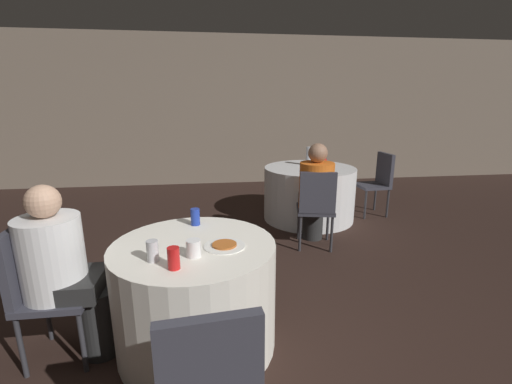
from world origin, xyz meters
TOP-DOWN VIEW (x-y plane):
  - ground_plane at (0.00, 0.00)m, footprint 16.00×16.00m
  - wall_back at (0.00, 4.82)m, footprint 16.00×0.06m
  - table_near at (-0.17, 0.06)m, footprint 1.04×1.04m
  - table_far at (1.29, 2.46)m, footprint 1.24×1.24m
  - chair_near_west at (-1.10, 0.06)m, footprint 0.41×0.40m
  - chair_far_east at (2.32, 2.52)m, footprint 0.43×0.42m
  - chair_far_south at (1.07, 1.45)m, footprint 0.47×0.48m
  - person_white_shirt at (-0.95, 0.06)m, footprint 0.52×0.37m
  - person_orange_shirt at (1.11, 1.60)m, footprint 0.42×0.52m
  - pizza_plate_near at (0.02, -0.00)m, footprint 0.26×0.26m
  - soda_can_silver at (-0.38, -0.15)m, footprint 0.07×0.07m
  - soda_can_red at (-0.26, -0.26)m, footprint 0.07×0.07m
  - soda_can_blue at (-0.17, 0.41)m, footprint 0.07×0.07m
  - cup_near at (-0.16, -0.12)m, footprint 0.09×0.09m
  - bottle_far at (1.32, 2.63)m, footprint 0.09×0.09m
  - cup_far at (1.52, 2.61)m, footprint 0.09×0.09m

SIDE VIEW (x-z plane):
  - ground_plane at x=0.00m, z-range 0.00..0.00m
  - table_near at x=-0.17m, z-range 0.00..0.73m
  - table_far at x=1.29m, z-range 0.00..0.73m
  - chair_near_west at x=-1.10m, z-range 0.09..0.98m
  - chair_far_east at x=2.32m, z-range 0.09..0.98m
  - chair_far_south at x=1.07m, z-range 0.09..0.98m
  - person_white_shirt at x=-0.95m, z-range 0.02..1.15m
  - person_orange_shirt at x=1.11m, z-range 0.02..1.19m
  - pizza_plate_near at x=0.02m, z-range 0.72..0.74m
  - cup_far at x=1.52m, z-range 0.73..0.82m
  - cup_near at x=-0.16m, z-range 0.73..0.83m
  - soda_can_silver at x=-0.38m, z-range 0.73..0.85m
  - soda_can_red at x=-0.26m, z-range 0.73..0.85m
  - soda_can_blue at x=-0.17m, z-range 0.73..0.85m
  - bottle_far at x=1.32m, z-range 0.73..0.98m
  - wall_back at x=0.00m, z-range 0.00..2.80m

